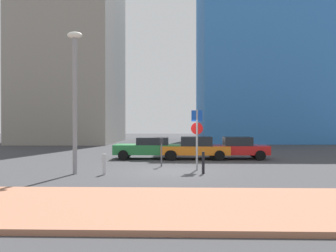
% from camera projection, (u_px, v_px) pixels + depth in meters
% --- Properties ---
extents(ground_plane, '(120.00, 120.00, 0.00)m').
position_uv_depth(ground_plane, '(172.00, 171.00, 15.91)').
color(ground_plane, '#38383A').
extents(sidewalk_brick, '(40.00, 4.49, 0.14)m').
position_uv_depth(sidewalk_brick, '(169.00, 206.00, 8.89)').
color(sidewalk_brick, '#9E664C').
rests_on(sidewalk_brick, ground).
extents(parked_car_green, '(4.33, 2.07, 1.41)m').
position_uv_depth(parked_car_green, '(149.00, 148.00, 21.54)').
color(parked_car_green, '#237238').
rests_on(parked_car_green, ground).
extents(parked_car_orange, '(4.41, 2.05, 1.47)m').
position_uv_depth(parked_car_orange, '(195.00, 148.00, 21.35)').
color(parked_car_orange, orange).
rests_on(parked_car_orange, ground).
extents(parked_car_red, '(4.19, 2.09, 1.45)m').
position_uv_depth(parked_car_red, '(236.00, 148.00, 21.46)').
color(parked_car_red, red).
rests_on(parked_car_red, ground).
extents(parking_sign_post, '(0.60, 0.10, 3.00)m').
position_uv_depth(parking_sign_post, '(197.00, 132.00, 16.34)').
color(parking_sign_post, gray).
rests_on(parking_sign_post, ground).
extents(parking_meter, '(0.18, 0.14, 1.53)m').
position_uv_depth(parking_meter, '(161.00, 148.00, 17.64)').
color(parking_meter, '#4C4C51').
rests_on(parking_meter, ground).
extents(street_lamp, '(0.70, 0.36, 6.52)m').
position_uv_depth(street_lamp, '(75.00, 90.00, 15.03)').
color(street_lamp, gray).
rests_on(street_lamp, ground).
extents(traffic_bollard_near, '(0.16, 0.16, 0.94)m').
position_uv_depth(traffic_bollard_near, '(104.00, 164.00, 14.84)').
color(traffic_bollard_near, '#B7B7BC').
rests_on(traffic_bollard_near, ground).
extents(traffic_bollard_mid, '(0.13, 0.13, 1.02)m').
position_uv_depth(traffic_bollard_mid, '(203.00, 163.00, 15.10)').
color(traffic_bollard_mid, black).
rests_on(traffic_bollard_mid, ground).
extents(building_colorful_midrise, '(16.50, 15.37, 24.59)m').
position_uv_depth(building_colorful_midrise, '(262.00, 49.00, 43.65)').
color(building_colorful_midrise, '#3372BF').
rests_on(building_colorful_midrise, ground).
extents(building_under_construction, '(11.07, 13.52, 21.20)m').
position_uv_depth(building_under_construction, '(73.00, 58.00, 41.09)').
color(building_under_construction, gray).
rests_on(building_under_construction, ground).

